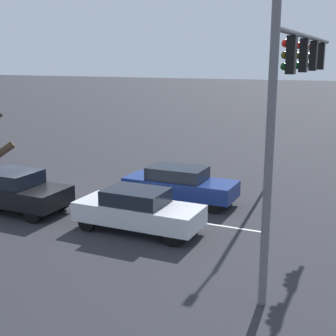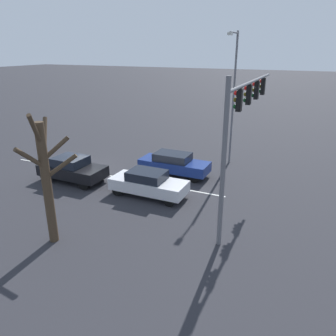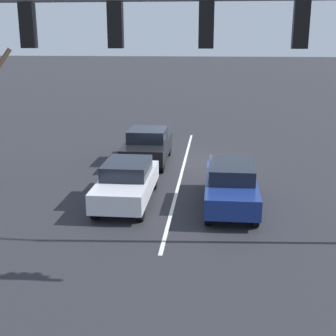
% 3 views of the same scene
% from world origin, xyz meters
% --- Properties ---
extents(ground_plane, '(240.00, 240.00, 0.00)m').
position_xyz_m(ground_plane, '(0.00, 0.00, 0.00)').
color(ground_plane, '#28282D').
extents(lane_stripe_left_divider, '(0.12, 15.87, 0.01)m').
position_xyz_m(lane_stripe_left_divider, '(0.00, 1.94, 0.01)').
color(lane_stripe_left_divider, silver).
rests_on(lane_stripe_left_divider, ground_plane).
extents(car_navy_leftlane_front, '(1.70, 4.60, 1.49)m').
position_xyz_m(car_navy_leftlane_front, '(-1.96, 5.80, 0.79)').
color(car_navy_leftlane_front, navy).
rests_on(car_navy_leftlane_front, ground_plane).
extents(car_silver_midlane_front, '(1.72, 4.38, 1.47)m').
position_xyz_m(car_silver_midlane_front, '(1.64, 5.82, 0.76)').
color(car_silver_midlane_front, silver).
rests_on(car_silver_midlane_front, ground_plane).
extents(car_black_midlane_second, '(1.90, 4.22, 1.58)m').
position_xyz_m(car_black_midlane_second, '(1.70, 0.43, 0.81)').
color(car_black_midlane_second, black).
rests_on(car_black_midlane_second, ground_plane).
extents(traffic_signal_gantry, '(9.49, 0.37, 7.00)m').
position_xyz_m(traffic_signal_gantry, '(1.54, 10.85, 5.19)').
color(traffic_signal_gantry, slate).
rests_on(traffic_signal_gantry, ground_plane).
extents(street_lamp_left_shoulder, '(2.20, 0.24, 9.00)m').
position_xyz_m(street_lamp_left_shoulder, '(-5.73, 8.51, 5.17)').
color(street_lamp_left_shoulder, slate).
rests_on(street_lamp_left_shoulder, ground_plane).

